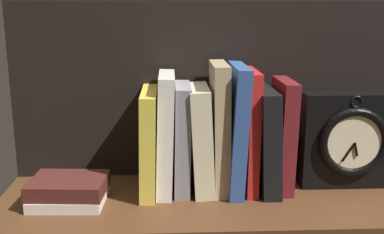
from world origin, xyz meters
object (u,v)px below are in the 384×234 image
(book_cream_twain, at_px, (201,139))
(book_black_skeptic, at_px, (265,139))
(book_white_catcher, at_px, (165,133))
(book_red_requiem, at_px, (250,130))
(book_blue_modern, at_px, (236,128))
(framed_clock, at_px, (349,140))
(book_yellow_seinlanguage, at_px, (149,141))
(book_maroon_dawkins, at_px, (283,135))
(book_tan_shortstories, at_px, (220,127))
(book_stack_side, at_px, (69,190))
(book_gray_chess, at_px, (182,138))

(book_cream_twain, relative_size, book_black_skeptic, 1.02)
(book_white_catcher, height_order, book_red_requiem, book_red_requiem)
(book_white_catcher, distance_m, book_black_skeptic, 0.20)
(book_blue_modern, xyz_separation_m, framed_clock, (0.23, 0.00, -0.03))
(book_yellow_seinlanguage, distance_m, book_red_requiem, 0.20)
(book_yellow_seinlanguage, height_order, book_white_catcher, book_white_catcher)
(book_yellow_seinlanguage, height_order, book_maroon_dawkins, book_maroon_dawkins)
(book_tan_shortstories, bearing_deg, book_cream_twain, 180.00)
(book_tan_shortstories, distance_m, book_blue_modern, 0.03)
(book_white_catcher, height_order, framed_clock, book_white_catcher)
(book_tan_shortstories, relative_size, book_black_skeptic, 1.24)
(book_stack_side, bearing_deg, framed_clock, 6.18)
(book_yellow_seinlanguage, height_order, book_gray_chess, book_gray_chess)
(book_tan_shortstories, bearing_deg, book_red_requiem, 0.00)
(book_black_skeptic, relative_size, framed_clock, 1.06)
(book_yellow_seinlanguage, relative_size, book_tan_shortstories, 0.79)
(book_white_catcher, relative_size, book_cream_twain, 1.12)
(book_gray_chess, bearing_deg, framed_clock, 0.34)
(book_white_catcher, bearing_deg, book_stack_side, -162.40)
(book_red_requiem, relative_size, book_maroon_dawkins, 1.09)
(book_tan_shortstories, xyz_separation_m, book_maroon_dawkins, (0.12, 0.00, -0.02))
(book_cream_twain, relative_size, framed_clock, 1.08)
(book_white_catcher, xyz_separation_m, book_cream_twain, (0.07, 0.00, -0.01))
(book_gray_chess, xyz_separation_m, framed_clock, (0.33, 0.00, -0.01))
(book_white_catcher, bearing_deg, book_cream_twain, 0.00)
(book_yellow_seinlanguage, bearing_deg, book_blue_modern, 0.00)
(book_tan_shortstories, xyz_separation_m, book_blue_modern, (0.03, 0.00, -0.00))
(book_tan_shortstories, bearing_deg, book_white_catcher, 180.00)
(book_gray_chess, bearing_deg, book_maroon_dawkins, 0.00)
(book_white_catcher, distance_m, book_blue_modern, 0.14)
(book_white_catcher, relative_size, book_maroon_dawkins, 1.06)
(book_yellow_seinlanguage, xyz_separation_m, book_maroon_dawkins, (0.26, 0.00, 0.01))
(book_blue_modern, bearing_deg, book_gray_chess, 180.00)
(book_cream_twain, distance_m, book_maroon_dawkins, 0.16)
(book_white_catcher, height_order, book_cream_twain, book_white_catcher)
(book_yellow_seinlanguage, bearing_deg, book_stack_side, -158.86)
(book_cream_twain, distance_m, book_red_requiem, 0.10)
(book_yellow_seinlanguage, distance_m, book_gray_chess, 0.06)
(book_gray_chess, relative_size, book_red_requiem, 0.88)
(book_maroon_dawkins, distance_m, book_stack_side, 0.42)
(framed_clock, bearing_deg, book_tan_shortstories, -179.56)
(book_black_skeptic, distance_m, book_maroon_dawkins, 0.04)
(book_gray_chess, distance_m, book_cream_twain, 0.04)
(book_stack_side, bearing_deg, book_gray_chess, 15.04)
(book_blue_modern, bearing_deg, book_tan_shortstories, 180.00)
(book_black_skeptic, height_order, framed_clock, book_black_skeptic)
(book_tan_shortstories, distance_m, book_red_requiem, 0.06)
(book_white_catcher, xyz_separation_m, book_tan_shortstories, (0.11, 0.00, 0.01))
(book_cream_twain, height_order, book_stack_side, book_cream_twain)
(framed_clock, distance_m, book_stack_side, 0.55)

